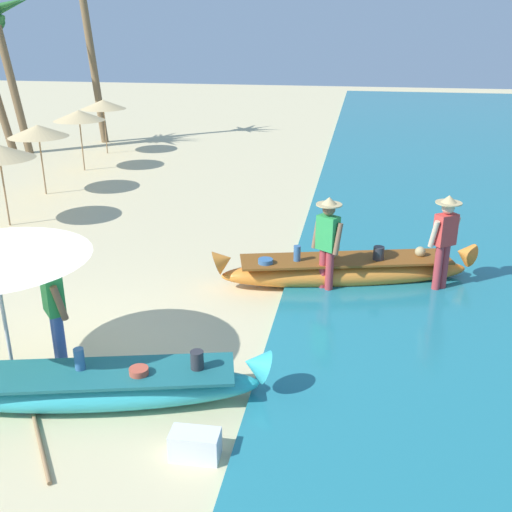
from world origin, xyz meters
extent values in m
plane|color=beige|center=(0.00, 0.00, 0.00)|extent=(80.00, 80.00, 0.00)
ellipsoid|color=#33B2BC|center=(1.03, -0.80, 0.23)|extent=(4.07, 1.67, 0.45)
cone|color=#33B2BC|center=(2.92, -0.33, 0.50)|extent=(0.50, 0.52, 0.50)
cube|color=#1C6267|center=(1.03, -0.80, 0.45)|extent=(3.45, 1.53, 0.04)
cylinder|color=#2D2D33|center=(2.22, -0.49, 0.58)|extent=(0.17, 0.17, 0.26)
cylinder|color=#B74C38|center=(1.56, -0.74, 0.50)|extent=(0.24, 0.24, 0.10)
cylinder|color=#386699|center=(0.80, -0.76, 0.60)|extent=(0.13, 0.13, 0.30)
ellipsoid|color=orange|center=(3.90, 3.43, 0.25)|extent=(4.51, 1.83, 0.50)
cone|color=orange|center=(1.79, 2.88, 0.55)|extent=(0.51, 0.53, 0.51)
cone|color=orange|center=(6.02, 3.98, 0.55)|extent=(0.51, 0.53, 0.51)
cube|color=brown|center=(3.90, 3.43, 0.50)|extent=(3.82, 1.66, 0.04)
sphere|color=tan|center=(5.22, 3.80, 0.60)|extent=(0.19, 0.19, 0.19)
cylinder|color=#2D2D33|center=(4.47, 3.47, 0.63)|extent=(0.19, 0.19, 0.26)
sphere|color=tan|center=(3.65, 3.42, 0.58)|extent=(0.15, 0.15, 0.15)
cylinder|color=#386699|center=(3.05, 3.16, 0.65)|extent=(0.13, 0.13, 0.30)
cylinder|color=#386699|center=(2.52, 2.94, 0.55)|extent=(0.26, 0.26, 0.10)
cylinder|color=#B2383D|center=(3.64, 2.98, 0.41)|extent=(0.14, 0.14, 0.83)
cylinder|color=#B2383D|center=(3.52, 3.06, 0.41)|extent=(0.14, 0.14, 0.83)
cube|color=green|center=(3.58, 3.02, 1.13)|extent=(0.42, 0.38, 0.60)
cylinder|color=brown|center=(3.76, 2.87, 1.08)|extent=(0.19, 0.22, 0.55)
cylinder|color=brown|center=(3.38, 3.13, 1.08)|extent=(0.19, 0.22, 0.55)
sphere|color=brown|center=(3.58, 3.02, 1.55)|extent=(0.22, 0.22, 0.22)
cylinder|color=tan|center=(3.58, 3.02, 1.63)|extent=(0.44, 0.44, 0.02)
cone|color=tan|center=(3.58, 3.02, 1.70)|extent=(0.26, 0.26, 0.12)
cylinder|color=#3D5BA8|center=(0.13, -0.05, 0.43)|extent=(0.14, 0.14, 0.87)
cylinder|color=#3D5BA8|center=(0.22, -0.15, 0.43)|extent=(0.14, 0.14, 0.87)
cube|color=green|center=(0.17, -0.10, 1.14)|extent=(0.41, 0.41, 0.55)
cylinder|color=brown|center=(0.03, 0.08, 1.09)|extent=(0.20, 0.20, 0.50)
cylinder|color=brown|center=(0.34, -0.26, 1.09)|extent=(0.20, 0.20, 0.50)
sphere|color=brown|center=(0.17, -0.10, 1.54)|extent=(0.22, 0.22, 0.22)
cylinder|color=#B2383D|center=(5.49, 3.32, 0.46)|extent=(0.14, 0.14, 0.92)
cylinder|color=#B2383D|center=(5.61, 3.41, 0.46)|extent=(0.14, 0.14, 0.92)
cube|color=#DB3D38|center=(5.55, 3.36, 1.19)|extent=(0.42, 0.39, 0.54)
cylinder|color=beige|center=(5.35, 3.24, 1.14)|extent=(0.19, 0.21, 0.50)
cylinder|color=beige|center=(5.72, 3.52, 1.14)|extent=(0.19, 0.21, 0.50)
sphere|color=beige|center=(5.55, 3.36, 1.58)|extent=(0.22, 0.22, 0.22)
cylinder|color=tan|center=(5.55, 3.36, 1.66)|extent=(0.44, 0.44, 0.02)
cone|color=tan|center=(5.55, 3.36, 1.73)|extent=(0.26, 0.26, 0.12)
cylinder|color=#B7B7BC|center=(-0.36, -0.43, 1.04)|extent=(0.05, 0.05, 2.08)
cylinder|color=#333338|center=(-0.36, -0.43, 0.03)|extent=(0.36, 0.36, 0.06)
cylinder|color=#8E6B47|center=(-4.01, 5.53, 0.95)|extent=(0.04, 0.04, 1.90)
cylinder|color=#8E6B47|center=(-4.53, 8.24, 0.95)|extent=(0.04, 0.04, 1.90)
cone|color=tan|center=(-4.53, 8.24, 1.75)|extent=(1.60, 1.60, 0.32)
cylinder|color=#8E6B47|center=(-4.73, 11.13, 0.95)|extent=(0.04, 0.04, 1.90)
cone|color=tan|center=(-4.73, 11.13, 1.75)|extent=(1.60, 1.60, 0.32)
cylinder|color=#8E6B47|center=(-5.08, 13.79, 0.95)|extent=(0.04, 0.04, 1.90)
cone|color=tan|center=(-5.08, 13.79, 1.75)|extent=(1.60, 1.60, 0.32)
cylinder|color=brown|center=(-6.27, 15.86, 3.06)|extent=(0.70, 0.28, 6.14)
cylinder|color=brown|center=(-8.21, 13.31, 2.56)|extent=(0.93, 0.28, 5.16)
cone|color=#23602D|center=(-8.04, 13.25, 5.00)|extent=(1.90, 0.59, 0.77)
cone|color=#23602D|center=(-8.25, 13.74, 4.94)|extent=(1.34, 1.77, 0.97)
cube|color=silver|center=(2.47, -1.53, 0.16)|extent=(0.55, 0.31, 0.33)
cylinder|color=#8E6B47|center=(0.67, -1.63, 0.03)|extent=(0.90, 1.21, 0.05)
ellipsoid|color=#2D60B7|center=(0.24, -1.04, 0.03)|extent=(0.41, 0.37, 0.03)
camera|label=1|loc=(4.05, -6.65, 4.47)|focal=41.95mm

